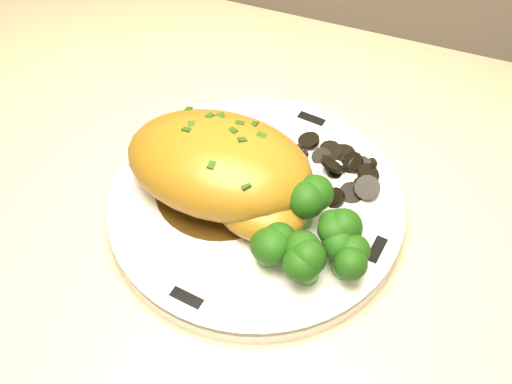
% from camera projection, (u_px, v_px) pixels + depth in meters
% --- Properties ---
extents(plate, '(0.31, 0.31, 0.02)m').
position_uv_depth(plate, '(256.00, 205.00, 0.59)').
color(plate, white).
rests_on(plate, counter).
extents(rim_accent_0, '(0.03, 0.01, 0.00)m').
position_uv_depth(rim_accent_0, '(311.00, 119.00, 0.65)').
color(rim_accent_0, black).
rests_on(rim_accent_0, plate).
extents(rim_accent_1, '(0.01, 0.03, 0.00)m').
position_uv_depth(rim_accent_1, '(149.00, 153.00, 0.62)').
color(rim_accent_1, black).
rests_on(rim_accent_1, plate).
extents(rim_accent_2, '(0.03, 0.01, 0.00)m').
position_uv_depth(rim_accent_2, '(187.00, 298.00, 0.52)').
color(rim_accent_2, black).
rests_on(rim_accent_2, plate).
extents(rim_accent_3, '(0.01, 0.03, 0.00)m').
position_uv_depth(rim_accent_3, '(377.00, 250.00, 0.55)').
color(rim_accent_3, black).
rests_on(rim_accent_3, plate).
extents(gravy_pool, '(0.12, 0.12, 0.00)m').
position_uv_depth(gravy_pool, '(221.00, 188.00, 0.59)').
color(gravy_pool, '#3B260A').
rests_on(gravy_pool, plate).
extents(chicken_breast, '(0.18, 0.12, 0.07)m').
position_uv_depth(chicken_breast, '(224.00, 169.00, 0.56)').
color(chicken_breast, '#926719').
rests_on(chicken_breast, plate).
extents(mushroom_pile, '(0.09, 0.06, 0.02)m').
position_uv_depth(mushroom_pile, '(323.00, 172.00, 0.60)').
color(mushroom_pile, black).
rests_on(mushroom_pile, plate).
extents(broccoli_florets, '(0.11, 0.08, 0.04)m').
position_uv_depth(broccoli_florets, '(304.00, 232.00, 0.53)').
color(broccoli_florets, '#50933E').
rests_on(broccoli_florets, plate).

